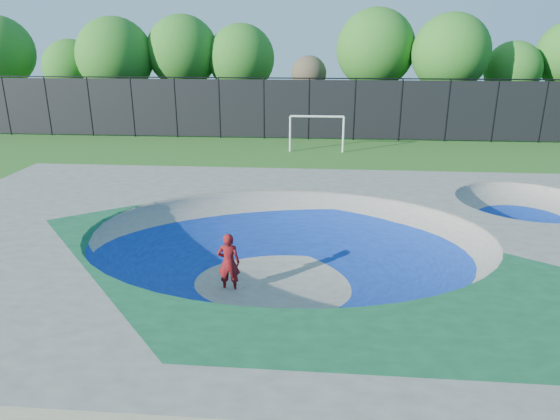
{
  "coord_description": "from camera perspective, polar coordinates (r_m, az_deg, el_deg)",
  "views": [
    {
      "loc": [
        0.79,
        -12.44,
        6.43
      ],
      "look_at": [
        -0.46,
        3.0,
        1.1
      ],
      "focal_mm": 32.0,
      "sensor_mm": 36.0,
      "label": 1
    }
  ],
  "objects": [
    {
      "name": "soccer_goal",
      "position": [
        29.97,
        4.23,
        9.48
      ],
      "size": [
        3.28,
        0.12,
        2.16
      ],
      "color": "silver",
      "rests_on": "ground"
    },
    {
      "name": "ground",
      "position": [
        14.03,
        0.89,
        -8.3
      ],
      "size": [
        120.0,
        120.0,
        0.0
      ],
      "primitive_type": "plane",
      "color": "#255918",
      "rests_on": "ground"
    },
    {
      "name": "skateboard",
      "position": [
        13.68,
        -5.77,
        -9.05
      ],
      "size": [
        0.79,
        0.24,
        0.05
      ],
      "primitive_type": "cube",
      "rotation": [
        0.0,
        0.0,
        0.03
      ],
      "color": "black",
      "rests_on": "ground"
    },
    {
      "name": "treeline",
      "position": [
        38.8,
        1.01,
        17.23
      ],
      "size": [
        54.18,
        7.46,
        8.63
      ],
      "color": "#483324",
      "rests_on": "ground"
    },
    {
      "name": "skater",
      "position": [
        13.32,
        -5.89,
        -6.0
      ],
      "size": [
        0.62,
        0.43,
        1.65
      ],
      "primitive_type": "imported",
      "rotation": [
        0.0,
        0.0,
        3.19
      ],
      "color": "red",
      "rests_on": "ground"
    },
    {
      "name": "fence",
      "position": [
        33.73,
        3.31,
        11.58
      ],
      "size": [
        48.09,
        0.09,
        4.04
      ],
      "color": "black",
      "rests_on": "ground"
    },
    {
      "name": "skate_deck",
      "position": [
        13.7,
        0.91,
        -5.51
      ],
      "size": [
        22.0,
        14.0,
        1.5
      ],
      "primitive_type": "cube",
      "color": "gray",
      "rests_on": "ground"
    }
  ]
}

